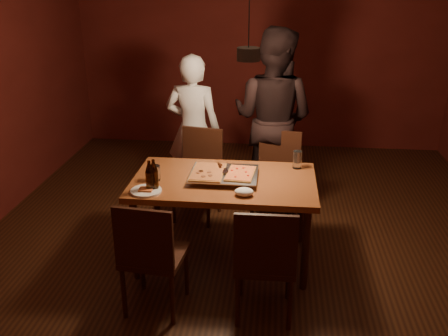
# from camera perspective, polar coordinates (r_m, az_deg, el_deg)

# --- Properties ---
(room_shell) EXTENTS (6.00, 6.00, 6.00)m
(room_shell) POSITION_cam_1_polar(r_m,az_deg,el_deg) (3.98, 2.72, 7.88)
(room_shell) COLOR #3A1E0F
(room_shell) RESTS_ON ground
(dining_table) EXTENTS (1.50, 0.90, 0.75)m
(dining_table) POSITION_cam_1_polar(r_m,az_deg,el_deg) (4.12, -0.00, -2.24)
(dining_table) COLOR brown
(dining_table) RESTS_ON floor
(chair_far_left) EXTENTS (0.49, 0.49, 0.49)m
(chair_far_left) POSITION_cam_1_polar(r_m,az_deg,el_deg) (4.98, -2.83, 0.34)
(chair_far_left) COLOR #38190F
(chair_far_left) RESTS_ON floor
(chair_far_right) EXTENTS (0.50, 0.50, 0.49)m
(chair_far_right) POSITION_cam_1_polar(r_m,az_deg,el_deg) (4.92, 6.08, -0.06)
(chair_far_right) COLOR #38190F
(chair_far_right) RESTS_ON floor
(chair_near_left) EXTENTS (0.46, 0.46, 0.49)m
(chair_near_left) POSITION_cam_1_polar(r_m,az_deg,el_deg) (3.57, -8.47, -9.11)
(chair_near_left) COLOR #38190F
(chair_near_left) RESTS_ON floor
(chair_near_right) EXTENTS (0.42, 0.42, 0.49)m
(chair_near_right) POSITION_cam_1_polar(r_m,az_deg,el_deg) (3.47, 4.72, -9.82)
(chair_near_right) COLOR #38190F
(chair_near_right) RESTS_ON floor
(pizza_tray) EXTENTS (0.55, 0.45, 0.05)m
(pizza_tray) POSITION_cam_1_polar(r_m,az_deg,el_deg) (4.10, 0.00, -0.88)
(pizza_tray) COLOR silver
(pizza_tray) RESTS_ON dining_table
(pizza_meat) EXTENTS (0.27, 0.42, 0.02)m
(pizza_meat) POSITION_cam_1_polar(r_m,az_deg,el_deg) (4.09, -1.85, -0.43)
(pizza_meat) COLOR maroon
(pizza_meat) RESTS_ON pizza_tray
(pizza_cheese) EXTENTS (0.25, 0.36, 0.02)m
(pizza_cheese) POSITION_cam_1_polar(r_m,az_deg,el_deg) (4.06, 1.90, -0.60)
(pizza_cheese) COLOR gold
(pizza_cheese) RESTS_ON pizza_tray
(spatula) EXTENTS (0.16, 0.26, 0.04)m
(spatula) POSITION_cam_1_polar(r_m,az_deg,el_deg) (4.10, -0.16, -0.33)
(spatula) COLOR silver
(spatula) RESTS_ON pizza_tray
(beer_bottle_a) EXTENTS (0.07, 0.07, 0.25)m
(beer_bottle_a) POSITION_cam_1_polar(r_m,az_deg,el_deg) (3.88, -8.50, -0.90)
(beer_bottle_a) COLOR black
(beer_bottle_a) RESTS_ON dining_table
(beer_bottle_b) EXTENTS (0.07, 0.07, 0.25)m
(beer_bottle_b) POSITION_cam_1_polar(r_m,az_deg,el_deg) (3.89, -8.02, -0.79)
(beer_bottle_b) COLOR black
(beer_bottle_b) RESTS_ON dining_table
(water_glass_left) EXTENTS (0.08, 0.08, 0.13)m
(water_glass_left) POSITION_cam_1_polar(r_m,az_deg,el_deg) (4.09, -7.86, -0.56)
(water_glass_left) COLOR silver
(water_glass_left) RESTS_ON dining_table
(water_glass_right) EXTENTS (0.08, 0.08, 0.16)m
(water_glass_right) POSITION_cam_1_polar(r_m,az_deg,el_deg) (4.34, 8.37, 0.95)
(water_glass_right) COLOR silver
(water_glass_right) RESTS_ON dining_table
(plate_slice) EXTENTS (0.24, 0.24, 0.03)m
(plate_slice) POSITION_cam_1_polar(r_m,az_deg,el_deg) (3.91, -8.90, -2.58)
(plate_slice) COLOR white
(plate_slice) RESTS_ON dining_table
(napkin) EXTENTS (0.15, 0.11, 0.06)m
(napkin) POSITION_cam_1_polar(r_m,az_deg,el_deg) (3.79, 2.30, -2.74)
(napkin) COLOR white
(napkin) RESTS_ON dining_table
(diner_white) EXTENTS (0.61, 0.43, 1.58)m
(diner_white) POSITION_cam_1_polar(r_m,az_deg,el_deg) (5.27, -3.54, 4.42)
(diner_white) COLOR white
(diner_white) RESTS_ON floor
(diner_dark) EXTENTS (1.10, 1.00, 1.85)m
(diner_dark) POSITION_cam_1_polar(r_m,az_deg,el_deg) (5.19, 5.58, 5.68)
(diner_dark) COLOR black
(diner_dark) RESTS_ON floor
(pendant_lamp) EXTENTS (0.18, 0.18, 1.10)m
(pendant_lamp) POSITION_cam_1_polar(r_m,az_deg,el_deg) (3.91, 2.81, 13.02)
(pendant_lamp) COLOR black
(pendant_lamp) RESTS_ON ceiling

